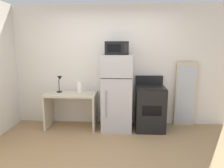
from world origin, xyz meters
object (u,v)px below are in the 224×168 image
at_px(desk, 71,104).
at_px(oven_range, 150,108).
at_px(desk_lamp, 60,81).
at_px(refrigerator, 117,93).
at_px(microwave, 117,48).
at_px(leaning_mirror, 186,94).
at_px(paper_towel_roll, 80,87).

height_order(desk, oven_range, oven_range).
xyz_separation_m(desk_lamp, refrigerator, (1.22, -0.09, -0.21)).
relative_size(refrigerator, microwave, 3.39).
relative_size(desk, leaning_mirror, 0.75).
relative_size(refrigerator, leaning_mirror, 1.12).
bearing_deg(oven_range, desk_lamp, 177.62).
bearing_deg(oven_range, microwave, -177.72).
bearing_deg(desk, desk_lamp, 165.82).
height_order(microwave, oven_range, microwave).
height_order(paper_towel_roll, oven_range, oven_range).
bearing_deg(paper_towel_roll, oven_range, -3.17).
bearing_deg(refrigerator, desk_lamp, 175.96).
height_order(desk_lamp, refrigerator, refrigerator).
xyz_separation_m(refrigerator, microwave, (0.00, -0.02, 0.91)).
relative_size(paper_towel_roll, leaning_mirror, 0.17).
bearing_deg(refrigerator, microwave, -89.67).
relative_size(paper_towel_roll, oven_range, 0.22).
bearing_deg(desk_lamp, paper_towel_roll, 0.33).
bearing_deg(refrigerator, desk, 178.65).
distance_m(desk, oven_range, 1.67).
height_order(desk_lamp, leaning_mirror, leaning_mirror).
bearing_deg(desk_lamp, leaning_mirror, 3.70).
bearing_deg(desk_lamp, oven_range, -2.38).
height_order(desk_lamp, microwave, microwave).
distance_m(desk, paper_towel_roll, 0.40).
distance_m(desk_lamp, paper_towel_roll, 0.45).
bearing_deg(paper_towel_roll, refrigerator, -6.39).
height_order(oven_range, leaning_mirror, leaning_mirror).
bearing_deg(desk, paper_towel_roll, 20.17).
xyz_separation_m(desk_lamp, microwave, (1.22, -0.11, 0.70)).
bearing_deg(desk_lamp, refrigerator, -4.04).
bearing_deg(desk, microwave, -2.59).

